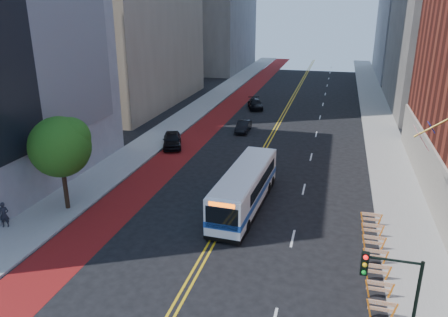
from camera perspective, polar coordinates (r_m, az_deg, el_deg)
name	(u,v)px	position (r m, az deg, el deg)	size (l,w,h in m)	color
ground	(190,282)	(24.22, -4.49, -15.80)	(160.00, 160.00, 0.00)	black
sidewalk_left	(177,124)	(53.89, -6.19, 4.53)	(4.00, 140.00, 0.15)	gray
sidewalk_right	(383,138)	(50.78, 20.08, 2.49)	(4.00, 140.00, 0.15)	gray
bus_lane_paint	(207,127)	(52.67, -2.20, 4.20)	(3.60, 140.00, 0.01)	maroon
center_line_inner	(273,131)	(51.01, 6.36, 3.57)	(0.14, 140.00, 0.01)	gold
center_line_outer	(276,131)	(50.96, 6.76, 3.54)	(0.14, 140.00, 0.01)	gold
lane_dashes	(320,117)	(58.29, 12.43, 5.27)	(0.14, 98.20, 0.01)	silver
construction_barriers	(376,262)	(25.86, 19.28, -12.65)	(1.42, 10.91, 1.00)	orange
street_tree	(61,144)	(31.81, -20.54, 1.73)	(4.20, 4.20, 6.70)	black
traffic_signal	(392,291)	(18.41, 21.13, -15.86)	(2.21, 0.34, 5.07)	black
transit_bus	(245,187)	(31.36, 2.80, -3.79)	(2.91, 10.96, 2.99)	white
car_a	(172,140)	(45.16, -6.79, 2.45)	(1.83, 4.55, 1.55)	black
car_b	(243,126)	(50.39, 2.56, 4.22)	(1.35, 3.86, 1.27)	black
car_c	(255,104)	(61.76, 4.10, 7.10)	(1.86, 4.57, 1.33)	black
pedestrian	(4,215)	(32.04, -26.79, -6.59)	(0.62, 0.41, 1.71)	black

